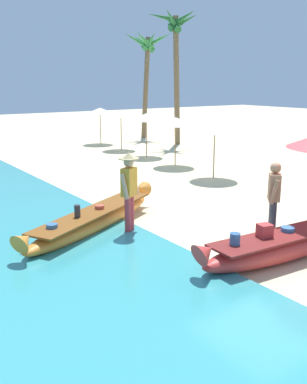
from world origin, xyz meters
TOP-DOWN VIEW (x-y plane):
  - ground_plane at (0.00, 0.00)m, footprint 80.00×80.00m
  - boat_red_foreground at (-0.65, -0.96)m, footprint 4.18×0.91m
  - boat_orange_midground at (-2.78, 2.58)m, footprint 4.50×2.80m
  - person_vendor_hatted at (-2.29, 1.89)m, footprint 0.58×0.46m
  - person_tourist_customer at (-0.12, -0.20)m, footprint 0.52×0.53m
  - parasol_row_0 at (3.19, 5.25)m, footprint 1.60×1.60m
  - parasol_row_1 at (3.55, 7.91)m, footprint 1.60×1.60m
  - parasol_row_2 at (3.86, 10.43)m, footprint 1.60×1.60m
  - parasol_row_3 at (3.99, 12.84)m, footprint 1.60×1.60m
  - parasol_row_4 at (4.17, 15.32)m, footprint 1.60×1.60m
  - palm_tree_tall_inland at (7.25, 12.84)m, footprint 2.68×2.80m
  - palm_tree_leaning_seaward at (7.81, 16.25)m, footprint 2.61×2.45m

SIDE VIEW (x-z plane):
  - ground_plane at x=0.00m, z-range 0.00..0.00m
  - boat_orange_midground at x=-2.78m, z-range -0.11..0.62m
  - boat_red_foreground at x=-0.65m, z-range -0.11..0.68m
  - person_tourist_customer at x=-0.12m, z-range 0.11..1.81m
  - person_vendor_hatted at x=-2.29m, z-range 0.14..1.97m
  - parasol_row_0 at x=3.19m, z-range 0.79..2.70m
  - parasol_row_1 at x=3.55m, z-range 0.79..2.70m
  - parasol_row_2 at x=3.86m, z-range 0.79..2.70m
  - parasol_row_3 at x=3.99m, z-range 0.79..2.70m
  - parasol_row_4 at x=4.17m, z-range 0.79..2.70m
  - palm_tree_leaning_seaward at x=7.81m, z-range 1.88..7.93m
  - palm_tree_tall_inland at x=7.25m, z-range 1.93..8.70m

